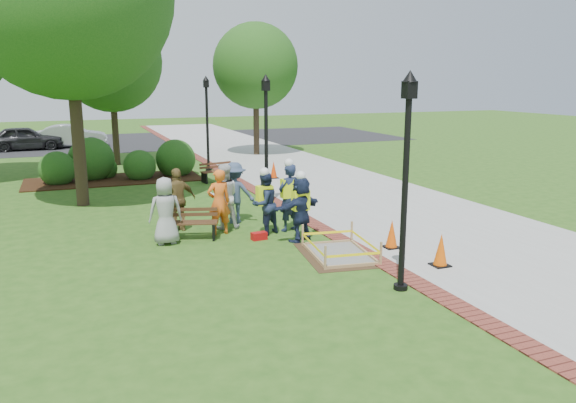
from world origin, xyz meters
name	(u,v)px	position (x,y,z in m)	size (l,w,h in m)	color
ground	(287,254)	(0.00, 0.00, 0.00)	(100.00, 100.00, 0.00)	#285116
sidewalk	(310,176)	(5.00, 10.00, 0.01)	(6.00, 60.00, 0.02)	#9E9E99
brick_edging	(238,180)	(1.75, 10.00, 0.01)	(0.50, 60.00, 0.03)	maroon
mulch_bed	(114,180)	(-3.00, 12.00, 0.02)	(7.00, 3.00, 0.05)	#381E0F
parking_lot	(141,141)	(0.00, 27.00, 0.00)	(36.00, 12.00, 0.01)	black
wet_concrete_pad	(339,246)	(1.12, -0.55, 0.23)	(2.00, 2.51, 0.55)	#47331E
bench_near	(189,230)	(-1.92, 2.10, 0.25)	(1.55, 0.89, 0.80)	#4E2F1B
bench_far	(218,176)	(0.94, 10.11, 0.25)	(1.49, 0.77, 0.77)	brown
cone_front	(441,251)	(2.83, -2.14, 0.37)	(0.39, 0.39, 0.76)	black
cone_back	(392,235)	(2.56, -0.54, 0.35)	(0.37, 0.37, 0.73)	black
cone_far	(274,170)	(3.30, 9.93, 0.35)	(0.37, 0.37, 0.74)	black
toolbox	(259,236)	(-0.24, 1.39, 0.10)	(0.39, 0.22, 0.20)	#A80C0E
lamp_near	(406,166)	(1.25, -3.00, 2.48)	(0.28, 0.28, 4.26)	black
lamp_mid	(266,131)	(1.25, 5.00, 2.48)	(0.28, 0.28, 4.26)	black
lamp_far	(207,116)	(1.25, 13.00, 2.48)	(0.28, 0.28, 4.26)	black
tree_back	(111,61)	(-2.48, 16.44, 4.93)	(4.78, 4.78, 7.33)	#3D2D1E
tree_right	(256,66)	(5.07, 17.52, 4.80)	(4.60, 4.60, 7.11)	#3D2D1E
shrub_a	(59,184)	(-5.14, 11.87, 0.00)	(1.42, 1.42, 1.42)	#174C15
shrub_b	(93,179)	(-3.81, 12.60, 0.00)	(1.89, 1.89, 1.89)	#174C15
shrub_c	(140,179)	(-1.96, 11.78, 0.00)	(1.34, 1.34, 1.34)	#174C15
shrub_d	(176,175)	(-0.37, 12.25, 0.00)	(1.70, 1.70, 1.70)	#174C15
shrub_e	(106,178)	(-3.26, 12.68, 0.00)	(0.96, 0.96, 0.96)	#174C15
casual_person_a	(166,211)	(-2.53, 1.91, 0.86)	(0.55, 0.36, 1.71)	gray
casual_person_b	(219,202)	(-1.05, 2.29, 0.88)	(0.60, 0.41, 1.77)	orange
casual_person_c	(224,197)	(-0.77, 2.86, 0.91)	(0.63, 0.46, 1.81)	silver
casual_person_d	(178,200)	(-2.00, 3.04, 0.87)	(0.63, 0.49, 1.75)	brown
casual_person_e	(235,193)	(-0.31, 3.34, 0.89)	(0.67, 0.57, 1.77)	#394763
hivis_worker_a	(301,206)	(0.73, 0.91, 0.91)	(0.63, 0.54, 1.83)	#1B2347
hivis_worker_b	(289,196)	(0.82, 1.94, 0.99)	(0.69, 0.56, 2.01)	#16173B
hivis_worker_c	(265,201)	(0.08, 1.84, 0.91)	(0.63, 0.54, 1.82)	#171B3C
parked_car_a	(26,150)	(-6.97, 24.50, 0.00)	(4.75, 2.07, 1.55)	#262628
parked_car_b	(72,147)	(-4.43, 24.96, 0.00)	(4.66, 2.03, 1.52)	#A7A8AC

